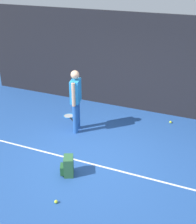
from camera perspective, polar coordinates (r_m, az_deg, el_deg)
name	(u,v)px	position (r m, az deg, el deg)	size (l,w,h in m)	color
ground_plane	(91,157)	(7.29, -1.25, -8.36)	(12.00, 12.00, 0.00)	#234C93
back_fence	(133,63)	(9.23, 6.46, 9.05)	(10.00, 0.10, 2.90)	black
court_line	(87,163)	(7.10, -2.09, -9.38)	(9.00, 0.05, 0.00)	white
tennis_player	(76,98)	(7.97, -4.16, 2.67)	(0.31, 0.52, 1.70)	#2659A5
tennis_racket	(69,116)	(9.14, -5.42, -0.79)	(0.58, 0.54, 0.03)	black
backpack	(68,166)	(6.66, -5.61, -10.00)	(0.37, 0.36, 0.44)	#2D6038
tennis_ball_near_player	(171,122)	(8.97, 13.33, -1.83)	(0.07, 0.07, 0.07)	#CCE033
tennis_ball_by_fence	(56,202)	(6.11, -7.80, -16.18)	(0.07, 0.07, 0.07)	#CCE033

